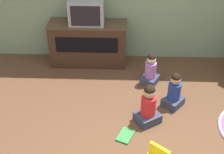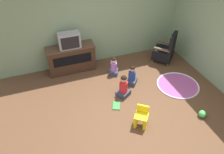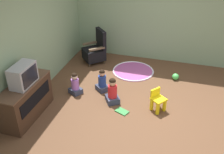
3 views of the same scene
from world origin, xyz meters
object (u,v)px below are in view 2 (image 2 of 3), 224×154
Objects in this scene: toy_ball at (202,114)px; black_armchair at (165,51)px; child_watching_center at (132,76)px; book at (116,106)px; yellow_kid_chair at (141,118)px; child_watching_left at (114,67)px; child_watching_right at (123,87)px; tv_cabinet at (71,58)px; television at (69,40)px.

black_armchair is at bearing 80.79° from toy_ball.
book is at bearing 173.68° from child_watching_center.
child_watching_left reaches higher than yellow_kid_chair.
child_watching_left is at bearing 6.03° from book.
child_watching_left is at bearing 125.14° from yellow_kid_chair.
tv_cabinet is at bearing 89.40° from child_watching_right.
child_watching_left is 0.88× the size of child_watching_right.
television reaches higher than book.
tv_cabinet is 2.37× the size of child_watching_center.
child_watching_center is 1.93m from toy_ball.
tv_cabinet is at bearing 130.05° from toy_ball.
television is at bearing 90.22° from child_watching_left.
book is (0.66, -1.83, -0.38)m from tv_cabinet.
child_watching_center reaches higher than child_watching_left.
child_watching_right is (0.00, 1.01, 0.05)m from yellow_kid_chair.
yellow_kid_chair is (0.96, -2.50, -0.76)m from television.
television is 0.94× the size of child_watching_right.
book is (-0.30, 0.71, -0.20)m from yellow_kid_chair.
television is 1.06× the size of child_watching_left.
black_armchair reaches higher than toy_ball.
child_watching_left is 2.57m from toy_ball.
yellow_kid_chair is (0.96, -2.54, -0.18)m from tv_cabinet.
black_armchair is 1.77× the size of child_watching_left.
child_watching_right is at bearing -157.58° from child_watching_left.
toy_ball reaches higher than book.
black_armchair is at bearing -24.74° from child_watching_center.
child_watching_center is at bearing -17.51° from black_armchair.
black_armchair is 2.70m from yellow_kid_chair.
black_armchair reaches higher than book.
book is at bearing -169.54° from child_watching_left.
television is 1.91m from child_watching_right.
television is 2.14m from book.
black_armchair is 1.98× the size of yellow_kid_chair.
book is (-0.39, -1.23, -0.22)m from child_watching_left.
tv_cabinet is at bearing 89.13° from child_watching_center.
television reaches higher than tv_cabinet.
toy_ball is (-0.37, -2.30, -0.27)m from black_armchair.
black_armchair is 2.35m from toy_ball.
child_watching_center is (1.36, -1.16, -0.15)m from tv_cabinet.
tv_cabinet is 3.68m from toy_ball.
book is (0.66, -1.79, -0.96)m from television.
yellow_kid_chair reaches higher than book.
child_watching_right reaches higher than toy_ball.
child_watching_right is (-0.09, -0.93, 0.03)m from child_watching_left.
yellow_kid_chair is 1.43m from child_watching_center.
black_armchair is 2.99× the size of book.
toy_ball is at bearing -108.94° from child_watching_center.
tv_cabinet is 1.39× the size of black_armchair.
black_armchair is (2.73, -0.46, -0.62)m from television.
toy_ball is (1.40, -1.27, -0.18)m from child_watching_right.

